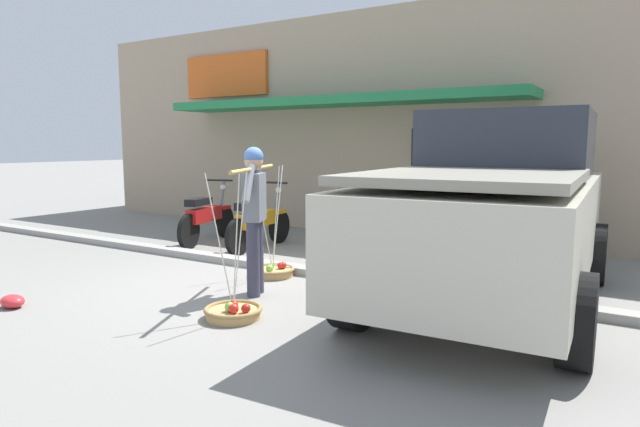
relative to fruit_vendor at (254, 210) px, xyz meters
The scene contains 11 objects.
ground_plane 1.10m from the fruit_vendor, 125.88° to the left, with size 90.00×90.00×0.00m, color gray.
sidewalk_curb 1.48m from the fruit_vendor, 104.94° to the left, with size 20.00×0.24×0.10m, color gray.
fruit_vendor is the anchor object (origin of this frame).
fruit_basket_left_side 1.26m from the fruit_vendor, 113.58° to the left, with size 0.58×0.58×1.45m.
fruit_basket_right_side 1.26m from the fruit_vendor, 65.99° to the right, with size 0.58×0.58×1.45m.
motorcycle_nearest_shop 3.57m from the fruit_vendor, 142.28° to the left, with size 0.62×1.79×1.09m.
motorcycle_second_in_row 2.79m from the fruit_vendor, 127.27° to the left, with size 0.54×1.82×1.09m.
parked_truck 2.67m from the fruit_vendor, 26.93° to the left, with size 2.34×4.79×2.10m.
storefront_building 7.16m from the fruit_vendor, 100.76° to the left, with size 13.00×6.00×4.20m.
plastic_litter_bag 2.73m from the fruit_vendor, 136.76° to the right, with size 0.28×0.22×0.14m, color red.
wooden_crate 3.34m from the fruit_vendor, 54.48° to the left, with size 0.44×0.36×0.32m, color olive.
Camera 1 is at (4.15, -5.24, 1.73)m, focal length 30.63 mm.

